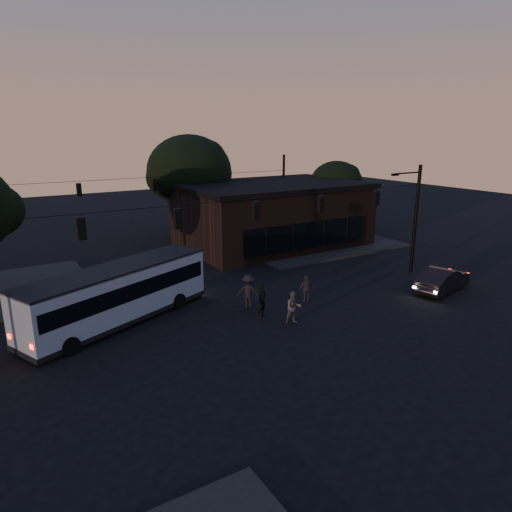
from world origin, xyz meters
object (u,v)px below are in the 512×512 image
bus (118,292)px  pedestrian_d (248,291)px  car (443,279)px  pedestrian_c (306,289)px  pedestrian_b (293,308)px  building (272,214)px  pedestrian_a (262,300)px

bus → pedestrian_d: bearing=-38.2°
car → pedestrian_c: pedestrian_c is taller
pedestrian_b → building: bearing=78.9°
pedestrian_a → pedestrian_d: pedestrian_d is taller
bus → pedestrian_b: (7.63, -4.90, -0.81)m
pedestrian_a → pedestrian_c: 3.50m
car → pedestrian_c: size_ratio=2.87×
pedestrian_b → pedestrian_d: 3.24m
bus → building: bearing=8.4°
pedestrian_a → pedestrian_d: bearing=63.3°
car → pedestrian_a: bearing=66.2°
car → pedestrian_b: pedestrian_b is taller
car → pedestrian_c: 8.88m
pedestrian_c → pedestrian_d: bearing=-4.5°
building → car: size_ratio=3.36×
building → pedestrian_b: (-8.55, -14.95, -1.84)m
bus → pedestrian_a: 7.48m
pedestrian_b → pedestrian_d: size_ratio=0.90×
bus → car: bus is taller
building → bus: bearing=-148.2°
bus → pedestrian_a: bus is taller
pedestrian_a → pedestrian_c: bearing=-13.9°
pedestrian_b → pedestrian_d: (-0.87, 3.12, 0.10)m
pedestrian_d → car: bearing=-159.6°
car → pedestrian_b: 10.88m
bus → pedestrian_b: bus is taller
building → pedestrian_c: building is taller
car → pedestrian_a: 12.06m
building → pedestrian_b: size_ratio=8.89×
building → pedestrian_d: (-9.42, -11.83, -1.74)m
pedestrian_c → pedestrian_d: (-3.35, 1.00, 0.16)m
bus → pedestrian_a: (6.66, -3.34, -0.71)m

